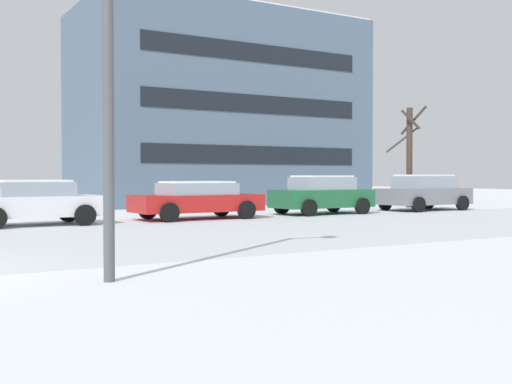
{
  "coord_description": "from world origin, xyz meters",
  "views": [
    {
      "loc": [
        -0.04,
        -11.09,
        1.51
      ],
      "look_at": [
        9.66,
        5.25,
        1.01
      ],
      "focal_mm": 44.09,
      "sensor_mm": 36.0,
      "label": 1
    }
  ],
  "objects_px": {
    "parked_car_red": "(197,199)",
    "parked_car_green": "(322,195)",
    "parked_car_gray": "(424,192)",
    "street_lamp": "(124,12)",
    "parked_car_white": "(34,202)"
  },
  "relations": [
    {
      "from": "parked_car_white",
      "to": "parked_car_gray",
      "type": "relative_size",
      "value": 0.95
    },
    {
      "from": "parked_car_white",
      "to": "parked_car_gray",
      "type": "bearing_deg",
      "value": 0.05
    },
    {
      "from": "street_lamp",
      "to": "parked_car_gray",
      "type": "relative_size",
      "value": 1.53
    },
    {
      "from": "parked_car_gray",
      "to": "parked_car_white",
      "type": "bearing_deg",
      "value": -179.95
    },
    {
      "from": "parked_car_white",
      "to": "street_lamp",
      "type": "bearing_deg",
      "value": -94.85
    },
    {
      "from": "street_lamp",
      "to": "parked_car_red",
      "type": "height_order",
      "value": "street_lamp"
    },
    {
      "from": "parked_car_white",
      "to": "parked_car_red",
      "type": "bearing_deg",
      "value": 0.17
    },
    {
      "from": "parked_car_white",
      "to": "parked_car_green",
      "type": "bearing_deg",
      "value": 0.52
    },
    {
      "from": "street_lamp",
      "to": "parked_car_gray",
      "type": "xyz_separation_m",
      "value": [
        17.27,
        11.07,
        -3.06
      ]
    },
    {
      "from": "street_lamp",
      "to": "parked_car_white",
      "type": "bearing_deg",
      "value": 85.15
    },
    {
      "from": "street_lamp",
      "to": "parked_car_green",
      "type": "height_order",
      "value": "street_lamp"
    },
    {
      "from": "parked_car_red",
      "to": "parked_car_green",
      "type": "height_order",
      "value": "parked_car_green"
    },
    {
      "from": "parked_car_red",
      "to": "parked_car_gray",
      "type": "height_order",
      "value": "parked_car_gray"
    },
    {
      "from": "parked_car_white",
      "to": "parked_car_green",
      "type": "height_order",
      "value": "parked_car_green"
    },
    {
      "from": "parked_car_green",
      "to": "parked_car_gray",
      "type": "height_order",
      "value": "parked_car_gray"
    }
  ]
}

